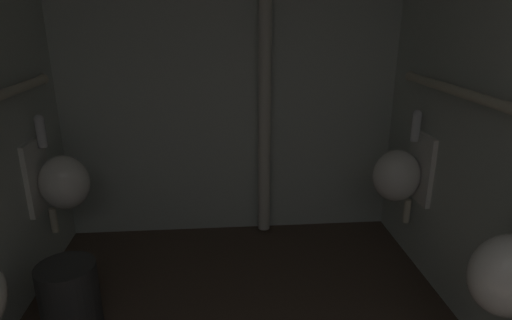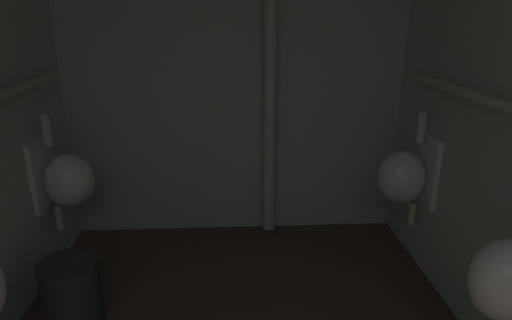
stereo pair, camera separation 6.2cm
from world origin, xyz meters
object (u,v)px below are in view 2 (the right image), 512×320
waste_bin (72,294)px  urinal_right_far (405,176)px  standpipe_back_wall (270,72)px  urinal_left_far (66,179)px

waste_bin → urinal_right_far: bearing=14.3°
standpipe_back_wall → urinal_left_far: bearing=-161.2°
urinal_left_far → standpipe_back_wall: (1.29, 0.44, 0.59)m
urinal_left_far → waste_bin: 0.73m
standpipe_back_wall → urinal_right_far: bearing=-31.5°
urinal_right_far → waste_bin: 2.05m
urinal_left_far → waste_bin: urinal_left_far is taller
urinal_right_far → standpipe_back_wall: standpipe_back_wall is taller
urinal_left_far → standpipe_back_wall: 1.49m
urinal_left_far → urinal_right_far: bearing=-1.6°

